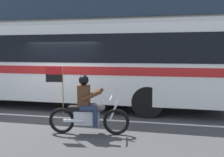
% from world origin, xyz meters
% --- Properties ---
extents(ground_plane, '(60.00, 60.00, 0.00)m').
position_xyz_m(ground_plane, '(0.00, 0.00, 0.00)').
color(ground_plane, '#3D3D3F').
extents(sidewalk_curb, '(28.00, 3.80, 0.15)m').
position_xyz_m(sidewalk_curb, '(0.00, 5.10, 0.07)').
color(sidewalk_curb, '#A39E93').
rests_on(sidewalk_curb, ground_plane).
extents(lane_center_stripe, '(26.60, 0.14, 0.01)m').
position_xyz_m(lane_center_stripe, '(0.00, -0.60, 0.00)').
color(lane_center_stripe, silver).
rests_on(lane_center_stripe, ground_plane).
extents(transit_bus, '(12.44, 2.75, 3.22)m').
position_xyz_m(transit_bus, '(-0.44, 1.19, 1.88)').
color(transit_bus, white).
rests_on(transit_bus, ground_plane).
extents(motorcycle_with_rider, '(2.18, 0.68, 1.78)m').
position_xyz_m(motorcycle_with_rider, '(1.55, -2.00, 0.67)').
color(motorcycle_with_rider, black).
rests_on(motorcycle_with_rider, ground_plane).
extents(fire_hydrant, '(0.22, 0.30, 0.75)m').
position_xyz_m(fire_hydrant, '(0.32, 4.00, 0.52)').
color(fire_hydrant, gold).
rests_on(fire_hydrant, sidewalk_curb).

